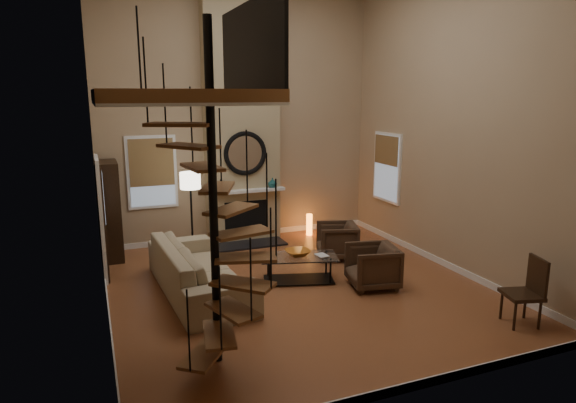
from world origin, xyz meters
name	(u,v)px	position (x,y,z in m)	size (l,w,h in m)	color
ground	(297,288)	(0.00, 0.00, -0.01)	(6.00, 6.50, 0.01)	#AA6237
back_wall	(239,114)	(0.00, 3.25, 2.75)	(6.00, 0.02, 5.50)	tan
front_wall	(426,140)	(0.00, -3.25, 2.75)	(6.00, 0.02, 5.50)	tan
left_wall	(93,127)	(-3.00, 0.00, 2.75)	(0.02, 6.50, 5.50)	tan
right_wall	(452,119)	(3.00, 0.00, 2.75)	(0.02, 6.50, 5.50)	tan
baseboard_back	(242,235)	(0.00, 3.24, 0.06)	(6.00, 0.02, 0.12)	white
baseboard_front	(411,386)	(0.00, -3.24, 0.06)	(6.00, 0.02, 0.12)	white
baseboard_left	(109,312)	(-2.99, 0.00, 0.06)	(0.02, 6.50, 0.12)	white
baseboard_right	(442,262)	(2.99, 0.00, 0.06)	(0.02, 6.50, 0.12)	white
chimney_breast	(242,115)	(0.00, 3.06, 2.75)	(1.60, 0.38, 5.50)	tan
hearth	(251,244)	(0.00, 2.57, 0.02)	(1.50, 0.60, 0.04)	black
firebox	(246,217)	(0.00, 2.86, 0.55)	(0.95, 0.02, 0.72)	black
mantel	(247,191)	(0.00, 2.78, 1.15)	(1.70, 0.18, 0.06)	white
mirror_frame	(245,153)	(0.00, 2.84, 1.95)	(0.94, 0.94, 0.10)	black
mirror_disc	(245,153)	(0.00, 2.85, 1.95)	(0.80, 0.80, 0.01)	white
vase_left	(221,185)	(-0.55, 2.82, 1.30)	(0.24, 0.24, 0.25)	black
vase_right	(272,183)	(0.60, 2.82, 1.28)	(0.20, 0.20, 0.21)	#164C4E
window_back	(152,171)	(-1.90, 3.22, 1.62)	(1.02, 0.06, 1.52)	white
window_right	(387,166)	(2.97, 2.00, 1.63)	(0.06, 1.02, 1.52)	white
entry_door	(102,219)	(-2.95, 1.80, 1.05)	(0.10, 1.05, 2.16)	white
loft	(187,90)	(-2.04, -1.80, 3.24)	(1.70, 2.20, 1.09)	brown
spiral_stair	(215,219)	(-1.78, -1.79, 1.78)	(1.47, 1.47, 4.06)	black
hutch	(109,211)	(-2.80, 2.77, 0.95)	(0.41, 0.87, 1.95)	black
sofa	(198,269)	(-1.58, 0.42, 0.40)	(2.86, 1.12, 0.83)	tan
armchair_near	(341,241)	(1.40, 1.12, 0.35)	(0.74, 0.76, 0.69)	#442E1F
armchair_far	(377,266)	(1.27, -0.44, 0.35)	(0.77, 0.79, 0.72)	#442E1F
coffee_table	(299,265)	(0.15, 0.27, 0.28)	(1.44, 1.00, 0.48)	silver
bowl	(298,253)	(0.15, 0.32, 0.50)	(0.42, 0.42, 0.10)	orange
book	(321,256)	(0.50, 0.12, 0.46)	(0.18, 0.24, 0.02)	gray
floor_lamp	(190,187)	(-1.30, 2.23, 1.41)	(0.40, 0.40, 1.71)	black
accent_lamp	(309,225)	(1.49, 2.82, 0.25)	(0.14, 0.14, 0.49)	orange
side_chair	(528,289)	(2.48, -2.45, 0.53)	(0.58, 0.58, 0.99)	black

